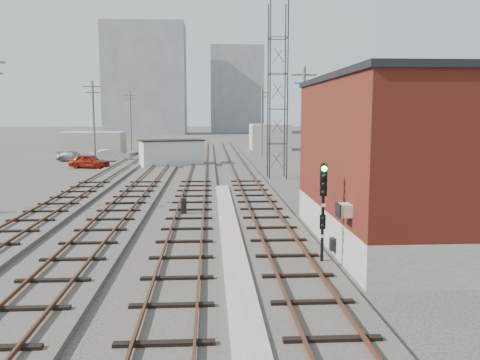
{
  "coord_description": "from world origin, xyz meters",
  "views": [
    {
      "loc": [
        -0.4,
        -9.19,
        5.59
      ],
      "look_at": [
        1.15,
        16.73,
        2.2
      ],
      "focal_mm": 38.0,
      "sensor_mm": 36.0,
      "label": 1
    }
  ],
  "objects": [
    {
      "name": "site_trailer",
      "position": [
        -4.52,
        45.65,
        1.43
      ],
      "size": [
        7.34,
        4.91,
        2.84
      ],
      "rotation": [
        0.0,
        0.0,
        0.32
      ],
      "color": "silver",
      "rests_on": "ground"
    },
    {
      "name": "signal_mast",
      "position": [
        3.7,
        8.76,
        2.22
      ],
      "size": [
        0.4,
        0.41,
        3.83
      ],
      "color": "gray",
      "rests_on": "ground"
    },
    {
      "name": "lattice_tower",
      "position": [
        5.5,
        35.0,
        7.5
      ],
      "size": [
        1.6,
        1.6,
        15.0
      ],
      "color": "black",
      "rests_on": "ground"
    },
    {
      "name": "platform_curb",
      "position": [
        0.5,
        14.0,
        0.13
      ],
      "size": [
        0.9,
        28.0,
        0.26
      ],
      "primitive_type": "cube",
      "color": "gray",
      "rests_on": "ground"
    },
    {
      "name": "car_grey",
      "position": [
        -16.55,
        51.78,
        0.59
      ],
      "size": [
        4.34,
        2.7,
        1.17
      ],
      "primitive_type": "imported",
      "rotation": [
        0.0,
        0.0,
        1.29
      ],
      "color": "slate",
      "rests_on": "ground"
    },
    {
      "name": "apartment_right",
      "position": [
        8.0,
        150.0,
        13.0
      ],
      "size": [
        16.0,
        12.0,
        26.0
      ],
      "primitive_type": "cube",
      "color": "gray",
      "rests_on": "ground"
    },
    {
      "name": "utility_pole_right_b",
      "position": [
        6.5,
        58.0,
        4.8
      ],
      "size": [
        1.8,
        0.24,
        9.0
      ],
      "color": "#595147",
      "rests_on": "ground"
    },
    {
      "name": "track_mid_left",
      "position": [
        -5.5,
        39.0,
        0.11
      ],
      "size": [
        3.2,
        90.0,
        0.39
      ],
      "color": "#332D28",
      "rests_on": "ground"
    },
    {
      "name": "track_right",
      "position": [
        2.5,
        39.0,
        0.11
      ],
      "size": [
        3.2,
        90.0,
        0.39
      ],
      "color": "#332D28",
      "rests_on": "ground"
    },
    {
      "name": "apartment_left",
      "position": [
        -18.0,
        135.0,
        15.0
      ],
      "size": [
        22.0,
        14.0,
        30.0
      ],
      "primitive_type": "cube",
      "color": "gray",
      "rests_on": "ground"
    },
    {
      "name": "utility_pole_left_c",
      "position": [
        -12.5,
        70.0,
        4.8
      ],
      "size": [
        1.8,
        0.24,
        9.0
      ],
      "color": "#595147",
      "rests_on": "ground"
    },
    {
      "name": "track_mid_right",
      "position": [
        -1.5,
        39.0,
        0.11
      ],
      "size": [
        3.2,
        90.0,
        0.39
      ],
      "color": "#332D28",
      "rests_on": "ground"
    },
    {
      "name": "shed_left",
      "position": [
        -16.0,
        60.0,
        1.6
      ],
      "size": [
        8.0,
        5.0,
        3.2
      ],
      "primitive_type": "cube",
      "color": "gray",
      "rests_on": "ground"
    },
    {
      "name": "car_red",
      "position": [
        -12.87,
        44.0,
        0.71
      ],
      "size": [
        4.46,
        2.68,
        1.42
      ],
      "primitive_type": "imported",
      "rotation": [
        0.0,
        0.0,
        1.32
      ],
      "color": "maroon",
      "rests_on": "ground"
    },
    {
      "name": "brick_building",
      "position": [
        7.5,
        12.0,
        3.63
      ],
      "size": [
        6.54,
        12.2,
        7.22
      ],
      "color": "gray",
      "rests_on": "ground"
    },
    {
      "name": "ground",
      "position": [
        0.0,
        60.0,
        0.0
      ],
      "size": [
        320.0,
        320.0,
        0.0
      ],
      "primitive_type": "plane",
      "color": "#282621",
      "rests_on": "ground"
    },
    {
      "name": "switch_stand",
      "position": [
        -1.84,
        18.13,
        0.57
      ],
      "size": [
        0.32,
        0.32,
        1.21
      ],
      "rotation": [
        0.0,
        0.0,
        0.16
      ],
      "color": "black",
      "rests_on": "ground"
    },
    {
      "name": "utility_pole_left_b",
      "position": [
        -12.5,
        45.0,
        4.8
      ],
      "size": [
        1.8,
        0.24,
        9.0
      ],
      "color": "#595147",
      "rests_on": "ground"
    },
    {
      "name": "car_silver",
      "position": [
        -12.05,
        51.57,
        0.72
      ],
      "size": [
        4.44,
        1.67,
        1.45
      ],
      "primitive_type": "imported",
      "rotation": [
        0.0,
        0.0,
        1.6
      ],
      "color": "#AEB2B6",
      "rests_on": "ground"
    },
    {
      "name": "track_left",
      "position": [
        -9.5,
        39.0,
        0.11
      ],
      "size": [
        3.2,
        90.0,
        0.39
      ],
      "color": "#332D28",
      "rests_on": "ground"
    },
    {
      "name": "shed_right",
      "position": [
        9.0,
        70.0,
        2.0
      ],
      "size": [
        6.0,
        6.0,
        4.0
      ],
      "primitive_type": "cube",
      "color": "gray",
      "rests_on": "ground"
    },
    {
      "name": "utility_pole_right_a",
      "position": [
        6.5,
        28.0,
        4.8
      ],
      "size": [
        1.8,
        0.24,
        9.0
      ],
      "color": "#595147",
      "rests_on": "ground"
    }
  ]
}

